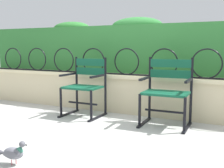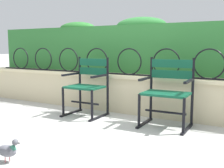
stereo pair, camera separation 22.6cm
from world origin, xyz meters
TOP-DOWN VIEW (x-y plane):
  - ground_plane at (0.00, 0.00)m, footprint 60.00×60.00m
  - stone_wall at (0.00, 0.92)m, footprint 6.37×0.41m
  - iron_arch_fence at (-0.09, 0.85)m, footprint 5.85×0.02m
  - hedge_row at (0.01, 1.35)m, footprint 6.24×0.50m
  - park_chair_left at (-0.59, 0.43)m, footprint 0.56×0.52m
  - park_chair_right at (0.66, 0.46)m, footprint 0.63×0.54m
  - pigeon_near_chairs at (-0.21, -1.41)m, footprint 0.29×0.14m

SIDE VIEW (x-z plane):
  - ground_plane at x=0.00m, z-range 0.00..0.00m
  - pigeon_near_chairs at x=-0.21m, z-range 0.00..0.22m
  - stone_wall at x=0.00m, z-range 0.00..0.60m
  - park_chair_left at x=-0.59m, z-range 0.02..0.90m
  - park_chair_right at x=0.66m, z-range 0.02..0.92m
  - iron_arch_fence at x=-0.09m, z-range 0.58..1.00m
  - hedge_row at x=0.01m, z-range 0.57..1.50m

